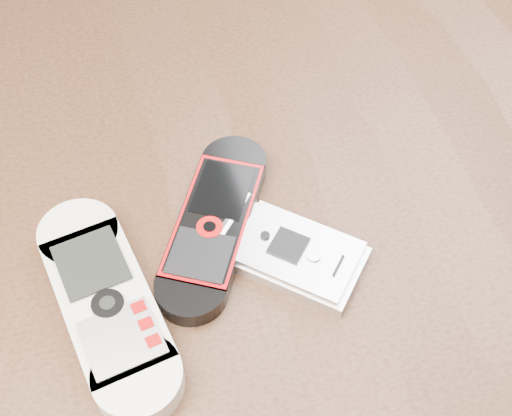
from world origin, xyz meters
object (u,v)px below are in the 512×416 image
object	(u,v)px
table	(250,296)
motorola_razr	(292,252)
nokia_white	(107,303)
nokia_black_red	(214,223)

from	to	relation	value
table	motorola_razr	xyz separation A→B (m)	(0.02, -0.04, 0.11)
motorola_razr	nokia_white	bearing A→B (deg)	134.74
nokia_white	motorola_razr	xyz separation A→B (m)	(0.12, 0.00, -0.00)
nokia_white	nokia_black_red	distance (m)	0.09
table	motorola_razr	bearing A→B (deg)	-65.66
table	nokia_black_red	size ratio (longest dim) A/B	7.90
nokia_white	nokia_black_red	size ratio (longest dim) A/B	1.08
nokia_white	motorola_razr	world-z (taller)	nokia_white
nokia_white	nokia_black_red	xyz separation A→B (m)	(0.08, 0.04, -0.00)
table	nokia_white	size ratio (longest dim) A/B	7.33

